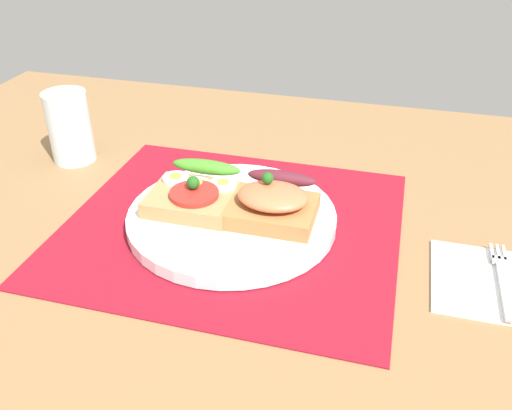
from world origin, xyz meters
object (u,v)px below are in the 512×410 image
Objects in this scene: napkin at (505,284)px; drinking_glass at (70,127)px; plate at (232,218)px; fork at (502,277)px; sandwich_salmon at (274,201)px; sandwich_egg_tomato at (196,191)px.

drinking_glass reaches higher than napkin.
plate reaches higher than fork.
sandwich_salmon is 34.24cm from drinking_glass.
drinking_glass is (-22.88, 9.59, 1.84)cm from sandwich_egg_tomato.
napkin is 1.16× the size of fork.
sandwich_egg_tomato is 0.82× the size of fork.
drinking_glass reaches higher than fork.
sandwich_egg_tomato is (-4.89, 1.17, 2.25)cm from plate.
napkin is at bearing -9.15° from sandwich_salmon.
plate is 5.71cm from sandwich_salmon.
fork is 59.81cm from drinking_glass.
sandwich_egg_tomato is at bearing 166.50° from plate.
fork is (-0.28, 0.46, 0.46)cm from napkin.
sandwich_salmon reaches higher than plate.
sandwich_egg_tomato is 9.86cm from sandwich_salmon.
drinking_glass is (-27.77, 10.76, 4.09)cm from plate.
sandwich_egg_tomato is 35.51cm from fork.
drinking_glass is (-58.34, 14.14, 4.88)cm from napkin.
napkin is at bearing -7.31° from sandwich_egg_tomato.
sandwich_egg_tomato reaches higher than napkin.
fork is (30.29, -2.92, -0.33)cm from plate.
napkin is 60.22cm from drinking_glass.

